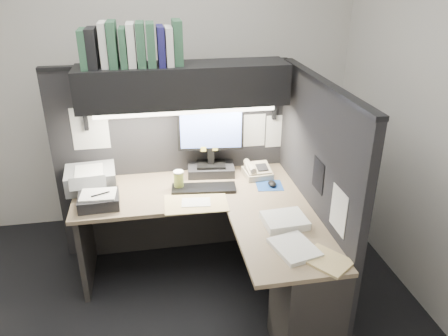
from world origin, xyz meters
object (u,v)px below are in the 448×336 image
(desk, at_px, (243,258))
(monitor, at_px, (211,149))
(keyboard, at_px, (204,188))
(printer, at_px, (91,178))
(coffee_cup, at_px, (179,181))
(overhead_shelf, at_px, (183,85))
(notebook_stack, at_px, (99,200))
(telephone, at_px, (257,171))

(desk, relative_size, monitor, 3.00)
(keyboard, bearing_deg, printer, 172.75)
(monitor, bearing_deg, coffee_cup, -135.69)
(overhead_shelf, bearing_deg, notebook_stack, -153.15)
(desk, height_order, monitor, monitor)
(overhead_shelf, relative_size, telephone, 7.07)
(overhead_shelf, distance_m, printer, 1.02)
(coffee_cup, bearing_deg, keyboard, -14.37)
(telephone, distance_m, coffee_cup, 0.66)
(desk, xyz_separation_m, notebook_stack, (-0.97, 0.41, 0.33))
(telephone, distance_m, notebook_stack, 1.27)
(printer, bearing_deg, monitor, -0.95)
(monitor, xyz_separation_m, printer, (-0.95, -0.07, -0.15))
(desk, distance_m, keyboard, 0.63)
(monitor, relative_size, coffee_cup, 4.03)
(desk, bearing_deg, keyboard, 110.36)
(desk, bearing_deg, monitor, 96.93)
(printer, bearing_deg, overhead_shelf, -3.04)
(telephone, xyz_separation_m, coffee_cup, (-0.65, -0.11, 0.03))
(overhead_shelf, height_order, monitor, overhead_shelf)
(overhead_shelf, xyz_separation_m, coffee_cup, (-0.08, -0.18, -0.70))
(overhead_shelf, bearing_deg, telephone, -6.66)
(keyboard, relative_size, coffee_cup, 3.50)
(notebook_stack, bearing_deg, monitor, 23.52)
(keyboard, bearing_deg, overhead_shelf, 121.05)
(monitor, distance_m, notebook_stack, 0.97)
(telephone, relative_size, printer, 0.59)
(monitor, bearing_deg, overhead_shelf, -162.09)
(keyboard, distance_m, printer, 0.88)
(notebook_stack, bearing_deg, overhead_shelf, 26.85)
(notebook_stack, bearing_deg, telephone, 12.34)
(monitor, bearing_deg, notebook_stack, -150.05)
(keyboard, height_order, coffee_cup, coffee_cup)
(overhead_shelf, bearing_deg, monitor, 11.48)
(desk, distance_m, telephone, 0.81)
(keyboard, xyz_separation_m, printer, (-0.85, 0.20, 0.06))
(coffee_cup, bearing_deg, overhead_shelf, 66.01)
(coffee_cup, distance_m, printer, 0.69)
(desk, xyz_separation_m, monitor, (-0.10, 0.79, 0.51))
(monitor, xyz_separation_m, telephone, (0.37, -0.11, -0.18))
(desk, bearing_deg, telephone, 68.50)
(overhead_shelf, relative_size, notebook_stack, 5.47)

